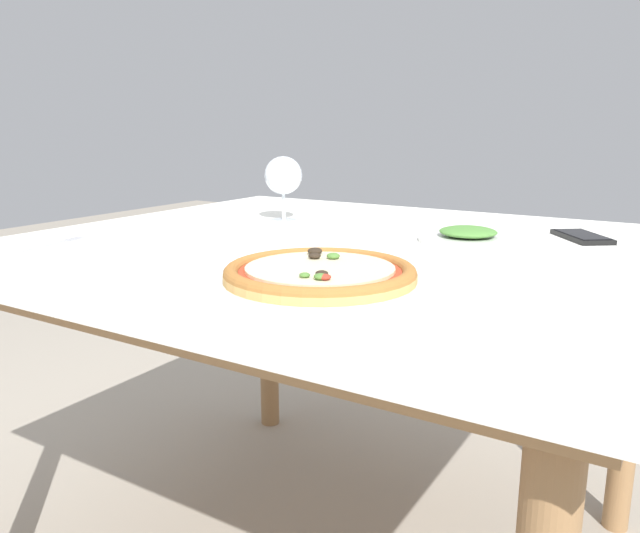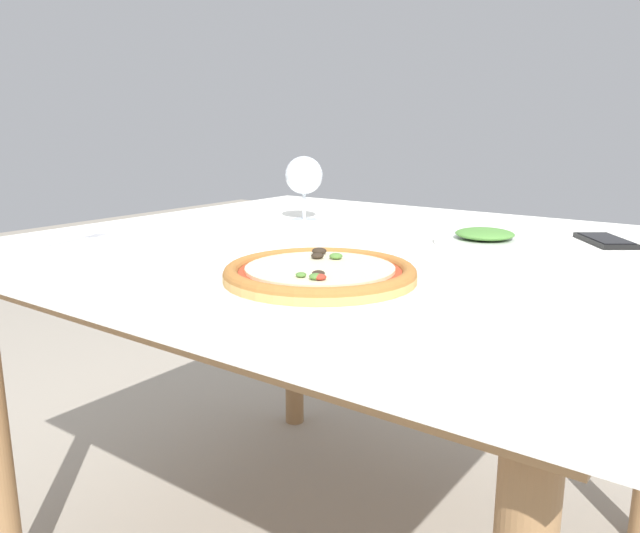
% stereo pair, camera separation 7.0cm
% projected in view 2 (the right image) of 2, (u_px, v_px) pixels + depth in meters
% --- Properties ---
extents(dining_table, '(1.27, 1.19, 0.74)m').
position_uv_depth(dining_table, '(347.00, 281.00, 1.26)').
color(dining_table, '#997047').
rests_on(dining_table, ground_plane).
extents(pizza_plate, '(0.31, 0.31, 0.04)m').
position_uv_depth(pizza_plate, '(320.00, 275.00, 0.91)').
color(pizza_plate, white).
rests_on(pizza_plate, dining_table).
extents(fork, '(0.06, 0.17, 0.00)m').
position_uv_depth(fork, '(77.00, 241.00, 1.26)').
color(fork, silver).
rests_on(fork, dining_table).
extents(wine_glass_far_left, '(0.09, 0.09, 0.16)m').
position_uv_depth(wine_glass_far_left, '(304.00, 176.00, 1.51)').
color(wine_glass_far_left, silver).
rests_on(wine_glass_far_left, dining_table).
extents(cell_phone, '(0.14, 0.16, 0.01)m').
position_uv_depth(cell_phone, '(605.00, 240.00, 1.25)').
color(cell_phone, black).
rests_on(cell_phone, dining_table).
extents(side_plate, '(0.20, 0.20, 0.03)m').
position_uv_depth(side_plate, '(484.00, 238.00, 1.24)').
color(side_plate, white).
rests_on(side_plate, dining_table).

